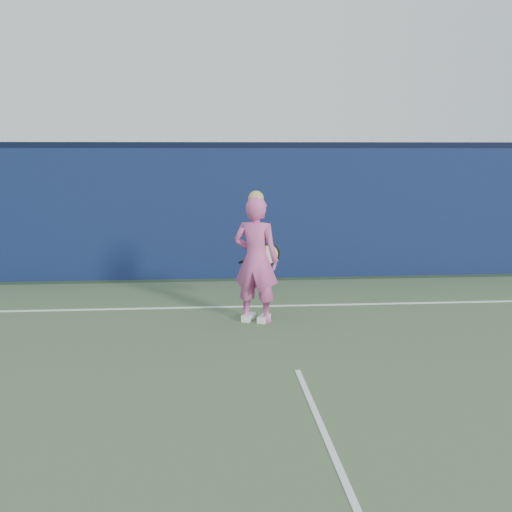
{
  "coord_description": "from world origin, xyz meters",
  "views": [
    {
      "loc": [
        -1.03,
        -5.85,
        2.48
      ],
      "look_at": [
        -0.29,
        3.15,
        0.96
      ],
      "focal_mm": 45.0,
      "sensor_mm": 36.0,
      "label": 1
    }
  ],
  "objects": [
    {
      "name": "ground",
      "position": [
        0.0,
        0.0,
        0.0
      ],
      "size": [
        80.0,
        80.0,
        0.0
      ],
      "primitive_type": "plane",
      "color": "#273C25",
      "rests_on": "ground"
    },
    {
      "name": "court_lines",
      "position": [
        0.0,
        -0.33,
        0.01
      ],
      "size": [
        11.0,
        12.04,
        0.01
      ],
      "color": "white",
      "rests_on": "court_surface"
    },
    {
      "name": "wall_cap",
      "position": [
        0.0,
        6.5,
        2.55
      ],
      "size": [
        24.0,
        0.42,
        0.1
      ],
      "primitive_type": "cube",
      "color": "black",
      "rests_on": "backstop_wall"
    },
    {
      "name": "player",
      "position": [
        -0.29,
        3.15,
        0.91
      ],
      "size": [
        0.78,
        0.66,
        1.89
      ],
      "rotation": [
        0.0,
        0.0,
        2.73
      ],
      "color": "#D3529B",
      "rests_on": "ground"
    },
    {
      "name": "racket",
      "position": [
        -0.09,
        3.6,
        0.9
      ],
      "size": [
        0.64,
        0.14,
        0.34
      ],
      "rotation": [
        0.0,
        0.0,
        -0.09
      ],
      "color": "black",
      "rests_on": "ground"
    },
    {
      "name": "backstop_wall",
      "position": [
        0.0,
        6.5,
        1.25
      ],
      "size": [
        24.0,
        0.4,
        2.5
      ],
      "primitive_type": "cube",
      "color": "#0E1E3E",
      "rests_on": "ground"
    }
  ]
}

